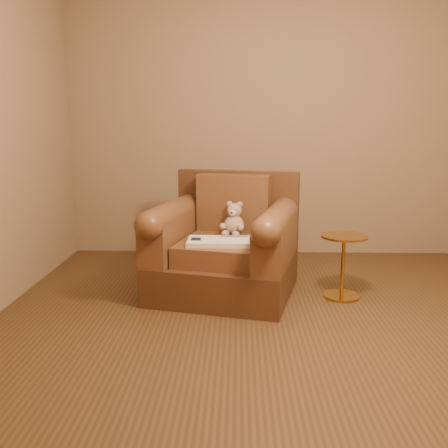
{
  "coord_description": "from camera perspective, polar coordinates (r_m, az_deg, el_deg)",
  "views": [
    {
      "loc": [
        -0.29,
        -3.12,
        1.33
      ],
      "look_at": [
        -0.39,
        0.64,
        0.57
      ],
      "focal_mm": 40.0,
      "sensor_mm": 36.0,
      "label": 1
    }
  ],
  "objects": [
    {
      "name": "room",
      "position": [
        3.16,
        7.16,
        18.25
      ],
      "size": [
        4.02,
        4.02,
        2.71
      ],
      "color": "#947B5B",
      "rests_on": "ground"
    },
    {
      "name": "teddy_bear",
      "position": [
        4.01,
        1.09,
        0.19
      ],
      "size": [
        0.2,
        0.23,
        0.28
      ],
      "rotation": [
        0.0,
        0.0,
        -0.27
      ],
      "color": "tan",
      "rests_on": "armchair"
    },
    {
      "name": "side_table",
      "position": [
        3.97,
        13.43,
        -4.49
      ],
      "size": [
        0.36,
        0.36,
        0.5
      ],
      "color": "#B98832",
      "rests_on": "floor"
    },
    {
      "name": "floor",
      "position": [
        3.41,
        6.44,
        -11.7
      ],
      "size": [
        4.0,
        4.0,
        0.0
      ],
      "primitive_type": "plane",
      "color": "#52371C",
      "rests_on": "ground"
    },
    {
      "name": "guidebook",
      "position": [
        3.73,
        -0.63,
        -2.02
      ],
      "size": [
        0.47,
        0.28,
        0.04
      ],
      "rotation": [
        0.0,
        0.0,
        0.0
      ],
      "color": "beige",
      "rests_on": "armchair"
    },
    {
      "name": "armchair",
      "position": [
        3.98,
        0.2,
        -2.7
      ],
      "size": [
        1.25,
        1.21,
        0.94
      ],
      "rotation": [
        0.0,
        0.0,
        -0.24
      ],
      "color": "#4A2C18",
      "rests_on": "floor"
    }
  ]
}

